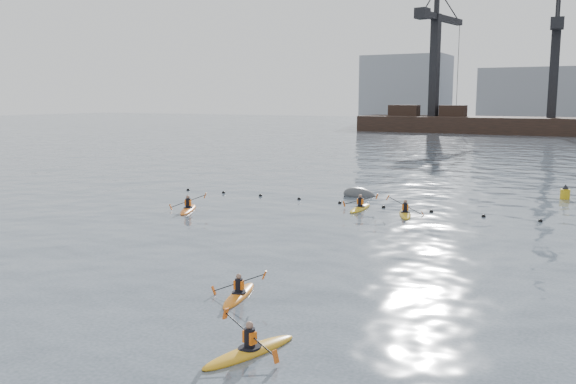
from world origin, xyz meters
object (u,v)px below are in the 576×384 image
at_px(kayaker_5, 360,208).
at_px(mooring_buoy, 360,196).
at_px(kayaker_1, 250,350).
at_px(nav_buoy, 565,194).
at_px(kayaker_2, 188,209).
at_px(kayaker_0, 239,294).
at_px(kayaker_3, 405,213).

distance_m(kayaker_5, mooring_buoy, 5.11).
relative_size(kayaker_1, nav_buoy, 2.81).
distance_m(kayaker_2, mooring_buoy, 12.27).
bearing_deg(kayaker_1, kayaker_0, 143.67).
height_order(kayaker_1, kayaker_5, kayaker_5).
distance_m(kayaker_2, nav_buoy, 24.95).
bearing_deg(mooring_buoy, kayaker_5, -68.51).
distance_m(kayaker_0, kayaker_1, 4.72).
bearing_deg(nav_buoy, kayaker_0, -106.96).
height_order(kayaker_0, kayaker_3, kayaker_3).
distance_m(kayaker_1, kayaker_2, 21.32).
distance_m(kayaker_1, nav_buoy, 31.76).
bearing_deg(kayaker_0, kayaker_3, 74.03).
bearing_deg(kayaker_5, nav_buoy, 40.59).
xyz_separation_m(kayaker_1, mooring_buoy, (-7.00, 25.97, -0.10)).
bearing_deg(kayaker_1, kayaker_5, 121.31).
height_order(kayaker_1, nav_buoy, kayaker_1).
distance_m(kayaker_5, nav_buoy, 14.69).
distance_m(kayaker_0, kayaker_2, 16.63).
relative_size(kayaker_0, nav_buoy, 2.57).
xyz_separation_m(kayaker_0, kayaker_3, (0.60, 16.90, 0.01)).
height_order(kayaker_0, kayaker_2, kayaker_2).
xyz_separation_m(kayaker_2, mooring_buoy, (7.12, 10.00, -0.10)).
relative_size(kayaker_5, mooring_buoy, 1.42).
height_order(mooring_buoy, nav_buoy, nav_buoy).
height_order(kayaker_0, nav_buoy, nav_buoy).
relative_size(kayaker_2, kayaker_5, 1.00).
height_order(kayaker_2, nav_buoy, kayaker_2).
bearing_deg(kayaker_2, mooring_buoy, 29.09).
bearing_deg(kayaker_0, mooring_buoy, 86.89).
relative_size(mooring_buoy, nav_buoy, 2.04).
relative_size(kayaker_2, kayaker_3, 1.03).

